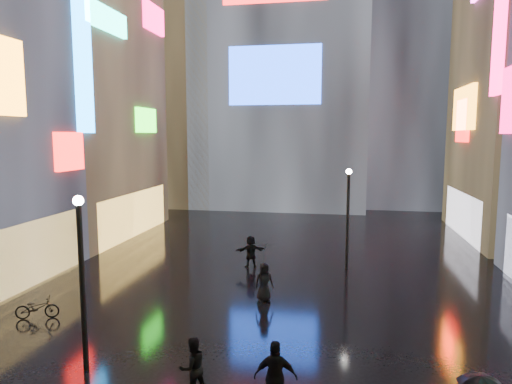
% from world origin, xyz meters
% --- Properties ---
extents(ground, '(140.00, 140.00, 0.00)m').
position_xyz_m(ground, '(0.00, 20.00, 0.00)').
color(ground, black).
rests_on(ground, ground).
extents(building_left_far, '(10.28, 12.00, 22.00)m').
position_xyz_m(building_left_far, '(-15.98, 26.00, 10.98)').
color(building_left_far, black).
rests_on(building_left_far, ground).
extents(tower_flank_right, '(12.00, 12.00, 34.00)m').
position_xyz_m(tower_flank_right, '(9.00, 46.00, 17.00)').
color(tower_flank_right, black).
rests_on(tower_flank_right, ground).
extents(tower_flank_left, '(10.00, 10.00, 26.00)m').
position_xyz_m(tower_flank_left, '(-14.00, 42.00, 13.00)').
color(tower_flank_left, black).
rests_on(tower_flank_left, ground).
extents(lamp_near, '(0.30, 0.30, 5.20)m').
position_xyz_m(lamp_near, '(-4.50, 8.77, 2.94)').
color(lamp_near, black).
rests_on(lamp_near, ground).
extents(lamp_far, '(0.30, 0.30, 5.20)m').
position_xyz_m(lamp_far, '(3.18, 20.67, 2.94)').
color(lamp_far, black).
rests_on(lamp_far, ground).
extents(pedestrian_1, '(0.98, 0.97, 1.60)m').
position_xyz_m(pedestrian_1, '(-0.97, 8.05, 0.80)').
color(pedestrian_1, black).
rests_on(pedestrian_1, ground).
extents(pedestrian_3, '(1.11, 0.52, 1.85)m').
position_xyz_m(pedestrian_3, '(1.29, 7.73, 0.93)').
color(pedestrian_3, black).
rests_on(pedestrian_3, ground).
extents(pedestrian_4, '(0.93, 0.80, 1.62)m').
position_xyz_m(pedestrian_4, '(-0.27, 15.29, 0.81)').
color(pedestrian_4, black).
rests_on(pedestrian_4, ground).
extents(pedestrian_5, '(1.63, 1.06, 1.68)m').
position_xyz_m(pedestrian_5, '(-1.75, 19.95, 0.84)').
color(pedestrian_5, black).
rests_on(pedestrian_5, ground).
extents(umbrella_2, '(1.05, 1.04, 0.85)m').
position_xyz_m(umbrella_2, '(-0.27, 15.29, 2.04)').
color(umbrella_2, black).
rests_on(umbrella_2, pedestrian_4).
extents(bicycle, '(1.68, 1.05, 0.83)m').
position_xyz_m(bicycle, '(-8.38, 11.90, 0.42)').
color(bicycle, black).
rests_on(bicycle, ground).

